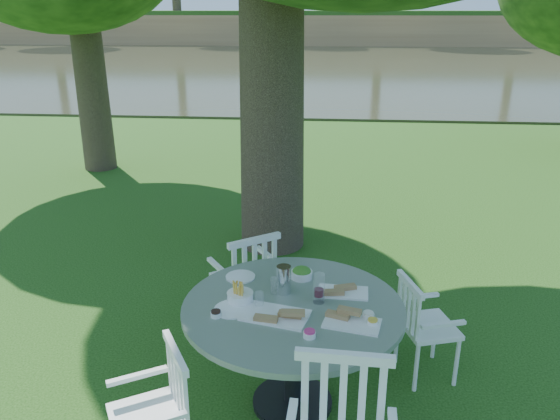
# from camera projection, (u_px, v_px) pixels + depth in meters

# --- Properties ---
(ground) EXTENTS (140.00, 140.00, 0.00)m
(ground) POSITION_uv_depth(u_px,v_px,m) (278.00, 300.00, 5.24)
(ground) COLOR #133C0C
(ground) RESTS_ON ground
(table) EXTENTS (1.47, 1.47, 0.80)m
(table) POSITION_uv_depth(u_px,v_px,m) (293.00, 324.00, 3.64)
(table) COLOR black
(table) RESTS_ON ground
(chair_ne) EXTENTS (0.48, 0.50, 0.80)m
(chair_ne) POSITION_uv_depth(u_px,v_px,m) (419.00, 321.00, 4.01)
(chair_ne) COLOR white
(chair_ne) RESTS_ON ground
(chair_nw) EXTENTS (0.63, 0.62, 0.92)m
(chair_nw) POSITION_uv_depth(u_px,v_px,m) (249.00, 276.00, 4.54)
(chair_nw) COLOR white
(chair_nw) RESTS_ON ground
(chair_sw) EXTENTS (0.57, 0.58, 0.85)m
(chair_sw) POSITION_uv_depth(u_px,v_px,m) (161.00, 407.00, 3.10)
(chair_sw) COLOR white
(chair_sw) RESTS_ON ground
(tableware) EXTENTS (1.08, 0.87, 0.21)m
(tableware) POSITION_uv_depth(u_px,v_px,m) (286.00, 295.00, 3.63)
(tableware) COLOR white
(tableware) RESTS_ON table
(river) EXTENTS (100.00, 28.00, 0.12)m
(river) POSITION_uv_depth(u_px,v_px,m) (321.00, 66.00, 26.73)
(river) COLOR #31331E
(river) RESTS_ON ground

